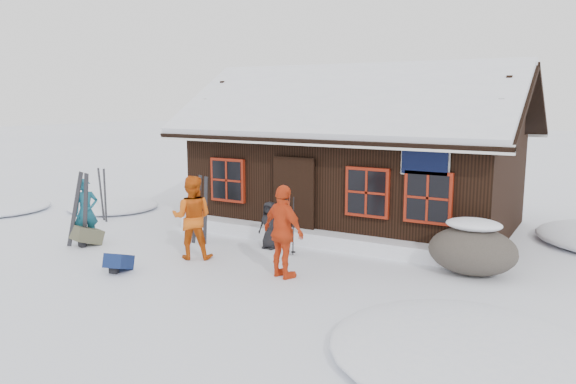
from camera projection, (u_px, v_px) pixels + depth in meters
name	position (u px, v px, depth m)	size (l,w,h in m)	color
ground	(204.00, 259.00, 12.25)	(120.00, 120.00, 0.00)	white
mountain_hut	(358.00, 167.00, 15.51)	(8.90, 6.09, 4.42)	black
snow_drift	(312.00, 237.00, 13.41)	(7.60, 0.60, 0.35)	white
snow_mounds	(310.00, 249.00, 13.03)	(20.60, 13.20, 0.48)	white
skier_teal	(86.00, 212.00, 13.39)	(0.58, 0.38, 1.58)	#16566A
skier_orange_left	(192.00, 217.00, 12.15)	(0.89, 0.69, 1.82)	#CE530E
skier_orange_right	(283.00, 232.00, 10.81)	(1.07, 0.45, 1.83)	red
skier_crouched	(270.00, 225.00, 13.01)	(0.54, 0.35, 1.11)	black
boulder	(473.00, 249.00, 11.08)	(1.73, 1.30, 1.01)	#4F483F
ski_pair_left	(80.00, 210.00, 13.11)	(0.75, 0.27, 1.83)	black
ski_pair_mid	(103.00, 196.00, 15.96)	(0.43, 0.17, 1.56)	black
ski_pair_right	(201.00, 211.00, 13.35)	(0.59, 0.17, 1.72)	black
ski_poles	(290.00, 227.00, 12.42)	(0.25, 0.12, 1.37)	black
backpack_blue	(119.00, 265.00, 11.28)	(0.40, 0.53, 0.29)	#12204D
backpack_olive	(87.00, 238.00, 13.33)	(0.47, 0.63, 0.34)	#4F4E38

